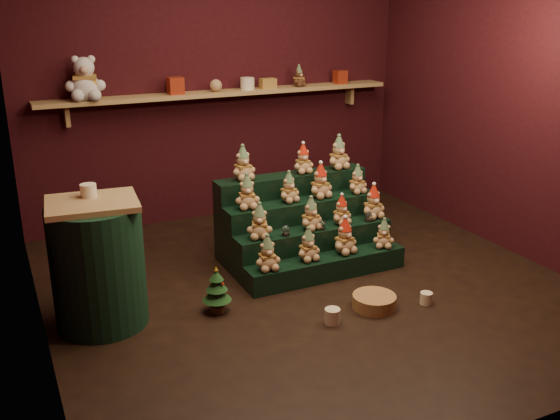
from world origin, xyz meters
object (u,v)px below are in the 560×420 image
mug_right (426,298)px  snow_globe_c (369,217)px  mini_christmas_tree (217,290)px  riser_tier_front (326,267)px  side_table (98,264)px  mug_left (332,316)px  snow_globe_a (286,231)px  white_bear (84,72)px  wicker_basket (374,302)px  brown_bear (299,76)px  snow_globe_b (322,225)px

mug_right → snow_globe_c: bearing=86.6°
mini_christmas_tree → mug_right: mini_christmas_tree is taller
riser_tier_front → mini_christmas_tree: bearing=-170.1°
side_table → mug_left: (1.46, -0.71, -0.39)m
snow_globe_a → side_table: 1.52m
mini_christmas_tree → white_bear: (-0.50, 1.92, 1.39)m
snow_globe_a → mug_right: size_ratio=0.97×
riser_tier_front → side_table: 1.84m
riser_tier_front → mug_left: 0.77m
mug_right → wicker_basket: size_ratio=0.28×
mug_left → wicker_basket: (0.40, 0.07, -0.01)m
riser_tier_front → brown_bear: brown_bear is taller
snow_globe_c → mug_left: snow_globe_c is taller
white_bear → snow_globe_c: bearing=-28.7°
mug_left → wicker_basket: bearing=9.9°
snow_globe_b → mug_left: (-0.38, -0.85, -0.34)m
snow_globe_b → mug_right: bearing=-65.6°
snow_globe_c → white_bear: white_bear is taller
riser_tier_front → mug_right: size_ratio=15.16×
snow_globe_c → mug_right: (-0.05, -0.90, -0.36)m
snow_globe_b → mug_right: snow_globe_b is taller
snow_globe_c → brown_bear: 1.88m
mini_christmas_tree → snow_globe_c: bearing=12.6°
riser_tier_front → mug_right: (0.45, -0.74, -0.04)m
snow_globe_a → mug_right: (0.74, -0.90, -0.36)m
snow_globe_a → snow_globe_b: (0.34, 0.00, -0.01)m
mug_left → white_bear: bearing=115.9°
mug_right → wicker_basket: (-0.39, 0.12, 0.00)m
mug_left → wicker_basket: size_ratio=0.34×
brown_bear → snow_globe_c: bearing=-113.8°
riser_tier_front → wicker_basket: (0.06, -0.62, -0.04)m
snow_globe_b → snow_globe_c: (0.46, 0.00, 0.00)m
mug_right → brown_bear: bearing=86.0°
riser_tier_front → brown_bear: bearing=70.5°
side_table → mini_christmas_tree: size_ratio=2.52×
snow_globe_a → mini_christmas_tree: bearing=-154.8°
snow_globe_b → snow_globe_c: size_ratio=0.90×
snow_globe_c → wicker_basket: size_ratio=0.27×
white_bear → brown_bear: size_ratio=2.30×
snow_globe_a → mug_right: snow_globe_a is taller
snow_globe_b → side_table: (-1.85, -0.14, 0.05)m
snow_globe_a → mug_right: bearing=-50.4°
snow_globe_c → side_table: bearing=-176.4°
white_bear → snow_globe_a: bearing=-42.9°
mini_christmas_tree → wicker_basket: 1.17m
wicker_basket → white_bear: 3.22m
mug_left → riser_tier_front: bearing=63.7°
mug_left → brown_bear: size_ratio=0.52×
mini_christmas_tree → mug_left: size_ratio=3.25×
brown_bear → side_table: bearing=-164.1°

